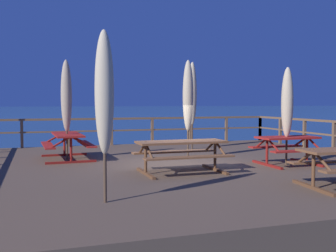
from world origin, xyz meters
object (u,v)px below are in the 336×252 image
at_px(patio_umbrella_short_mid, 287,103).
at_px(patio_umbrella_tall_back_right, 192,94).
at_px(picnic_table_mid_centre, 67,140).
at_px(picnic_table_front_right, 181,149).
at_px(patio_umbrella_tall_back_left, 66,96).
at_px(patio_umbrella_tall_front, 188,96).
at_px(patio_umbrella_tall_mid_right, 104,93).
at_px(picnic_table_mid_right, 287,145).

xyz_separation_m(patio_umbrella_short_mid, patio_umbrella_tall_back_right, (-1.07, 4.25, 0.33)).
bearing_deg(picnic_table_mid_centre, picnic_table_front_right, -52.72).
height_order(patio_umbrella_tall_back_left, patio_umbrella_tall_front, patio_umbrella_tall_front).
xyz_separation_m(patio_umbrella_tall_back_left, patio_umbrella_tall_front, (3.47, -0.95, 0.00)).
bearing_deg(patio_umbrella_short_mid, picnic_table_front_right, -175.11).
distance_m(picnic_table_mid_centre, patio_umbrella_tall_mid_right, 5.71).
bearing_deg(patio_umbrella_tall_back_left, patio_umbrella_tall_mid_right, -87.52).
relative_size(picnic_table_mid_centre, picnic_table_mid_right, 1.30).
xyz_separation_m(picnic_table_front_right, patio_umbrella_tall_back_right, (2.06, 4.52, 1.44)).
height_order(picnic_table_mid_centre, patio_umbrella_tall_back_left, patio_umbrella_tall_back_left).
distance_m(patio_umbrella_short_mid, patio_umbrella_tall_mid_right, 5.96).
distance_m(picnic_table_mid_centre, patio_umbrella_short_mid, 6.40).
relative_size(picnic_table_mid_centre, patio_umbrella_tall_back_right, 0.67).
bearing_deg(patio_umbrella_tall_front, patio_umbrella_tall_mid_right, -125.30).
bearing_deg(picnic_table_mid_right, patio_umbrella_short_mid, 173.77).
distance_m(patio_umbrella_tall_back_left, patio_umbrella_tall_mid_right, 5.52).
bearing_deg(picnic_table_mid_right, patio_umbrella_tall_back_left, 152.65).
bearing_deg(patio_umbrella_tall_back_right, picnic_table_mid_right, -75.57).
xyz_separation_m(picnic_table_mid_right, patio_umbrella_tall_front, (-2.14, 1.95, 1.33)).
bearing_deg(patio_umbrella_tall_front, picnic_table_mid_centre, 163.96).
relative_size(patio_umbrella_tall_back_right, patio_umbrella_tall_front, 1.07).
bearing_deg(patio_umbrella_tall_front, picnic_table_mid_right, -42.32).
distance_m(picnic_table_mid_right, patio_umbrella_tall_front, 3.19).
relative_size(patio_umbrella_tall_back_left, patio_umbrella_short_mid, 1.12).
distance_m(picnic_table_mid_right, picnic_table_front_right, 3.17).
bearing_deg(picnic_table_mid_right, picnic_table_mid_centre, 152.27).
distance_m(picnic_table_front_right, patio_umbrella_tall_front, 2.77).
distance_m(picnic_table_mid_centre, patio_umbrella_tall_back_left, 1.31).
xyz_separation_m(picnic_table_mid_right, patio_umbrella_short_mid, (-0.03, 0.00, 1.13)).
height_order(picnic_table_mid_centre, picnic_table_mid_right, same).
height_order(patio_umbrella_tall_front, patio_umbrella_tall_mid_right, patio_umbrella_tall_front).
relative_size(picnic_table_front_right, patio_umbrella_tall_back_left, 0.73).
bearing_deg(patio_umbrella_tall_back_right, patio_umbrella_tall_front, -114.40).
height_order(patio_umbrella_short_mid, patio_umbrella_tall_mid_right, patio_umbrella_tall_mid_right).
xyz_separation_m(picnic_table_mid_centre, patio_umbrella_tall_mid_right, (0.22, -5.56, 1.27)).
bearing_deg(patio_umbrella_tall_back_left, picnic_table_front_right, -52.21).
height_order(patio_umbrella_tall_back_right, patio_umbrella_tall_front, patio_umbrella_tall_back_right).
relative_size(patio_umbrella_short_mid, patio_umbrella_tall_front, 0.89).
height_order(patio_umbrella_short_mid, patio_umbrella_tall_front, patio_umbrella_tall_front).
xyz_separation_m(picnic_table_mid_centre, patio_umbrella_short_mid, (5.57, -2.94, 1.12)).
height_order(picnic_table_front_right, patio_umbrella_tall_mid_right, patio_umbrella_tall_mid_right).
bearing_deg(patio_umbrella_tall_back_left, patio_umbrella_tall_back_right, 16.68).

